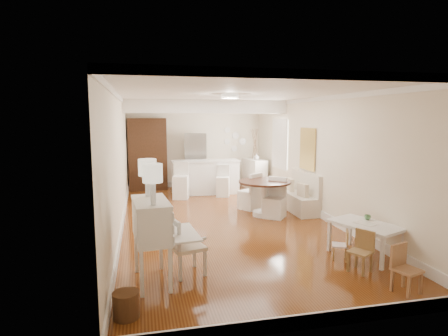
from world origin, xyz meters
name	(u,v)px	position (x,y,z in m)	size (l,w,h in m)	color
room	(223,133)	(0.04, 0.32, 1.98)	(9.00, 9.04, 2.82)	brown
secretary_bureau	(152,241)	(-1.70, -2.89, 0.60)	(0.93, 0.95, 1.19)	white
gustavian_armchair	(187,246)	(-1.18, -2.72, 0.43)	(0.50, 0.50, 0.87)	beige
wicker_basket	(126,305)	(-2.03, -3.80, 0.15)	(0.31, 0.31, 0.31)	#523219
kids_table	(365,240)	(1.82, -2.66, 0.28)	(0.68, 1.14, 0.57)	white
kids_chair_a	(360,251)	(1.38, -3.22, 0.32)	(0.31, 0.31, 0.64)	olive
kids_chair_b	(340,245)	(1.33, -2.72, 0.26)	(0.25, 0.25, 0.51)	tan
kids_chair_c	(407,269)	(1.59, -3.97, 0.32)	(0.31, 0.31, 0.65)	#9D6D47
banquette	(298,191)	(1.99, 0.50, 0.49)	(0.52, 1.60, 0.98)	silver
dining_table	(265,198)	(1.02, 0.21, 0.42)	(1.23, 1.23, 0.84)	#3F1F14
slip_chair_near	(275,198)	(1.20, 0.01, 0.47)	(0.44, 0.46, 0.93)	white
slip_chair_far	(250,191)	(0.86, 0.92, 0.47)	(0.44, 0.46, 0.94)	white
breakfast_counter	(205,177)	(0.10, 3.10, 0.52)	(2.05, 0.65, 1.03)	white
bar_stool_left	(181,181)	(-0.72, 2.53, 0.53)	(0.42, 0.42, 1.05)	white
bar_stool_right	(223,181)	(0.53, 2.58, 0.46)	(0.37, 0.37, 0.93)	white
pantry_cabinet	(148,154)	(-1.60, 4.18, 1.15)	(1.20, 0.60, 2.30)	#381E11
fridge	(206,161)	(0.30, 4.15, 0.90)	(0.75, 0.65, 1.80)	silver
sideboard	(255,174)	(1.82, 3.59, 0.48)	(0.45, 1.01, 0.96)	silver
pencil_cup	(367,217)	(1.98, -2.46, 0.61)	(0.11, 0.11, 0.08)	#59985B
branch_vase	(257,156)	(1.88, 3.57, 1.06)	(0.18, 0.18, 0.19)	white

